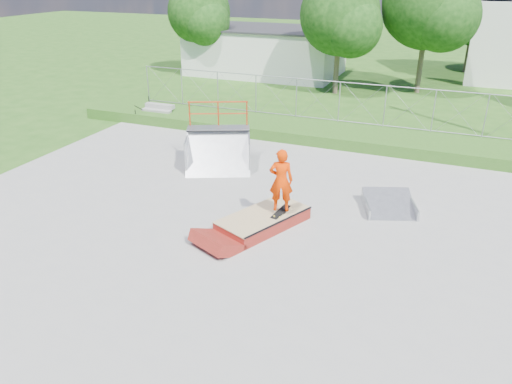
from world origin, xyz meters
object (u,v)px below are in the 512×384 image
grind_box (263,221)px  skater (281,183)px  flat_bank_ramp (389,205)px  quarter_pipe (218,139)px

grind_box → skater: size_ratio=1.64×
skater → grind_box: bearing=10.9°
flat_bank_ramp → skater: bearing=-161.5°
skater → quarter_pipe: bearing=-59.9°
skater → flat_bank_ramp: bearing=-159.1°
flat_bank_ramp → skater: skater is taller
grind_box → skater: skater is taller
quarter_pipe → skater: quarter_pipe is taller
grind_box → quarter_pipe: (-3.19, 3.58, 0.96)m
flat_bank_ramp → skater: 3.70m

